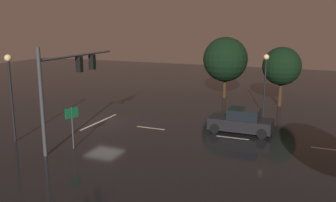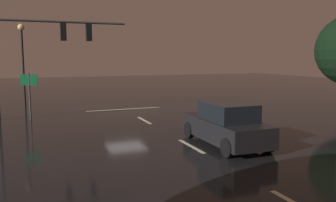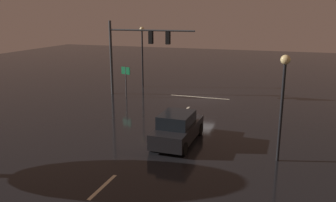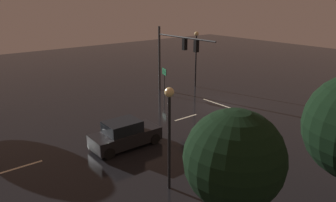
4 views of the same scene
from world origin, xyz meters
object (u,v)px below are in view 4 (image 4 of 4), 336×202
Objects in this scene: route_sign at (164,76)px; tree_left_near at (234,160)px; car_approaching at (125,135)px; street_lamp_right_kerb at (196,49)px; street_lamp_left_kerb at (169,120)px; traffic_signal_assembly at (176,50)px.

route_sign is 19.80m from tree_left_near.
car_approaching is 10.16m from tree_left_near.
street_lamp_left_kerb is at bearing 132.70° from street_lamp_right_kerb.
traffic_signal_assembly is at bearing 106.37° from street_lamp_right_kerb.
street_lamp_left_kerb is at bearing 142.61° from route_sign.
street_lamp_left_kerb is 15.72m from route_sign.
route_sign is 0.48× the size of tree_left_near.
route_sign is (-0.31, 4.30, -2.00)m from street_lamp_right_kerb.
traffic_signal_assembly is 2.62m from route_sign.
tree_left_near is (-16.08, 11.02, -0.63)m from traffic_signal_assembly.
traffic_signal_assembly is 1.32× the size of street_lamp_right_kerb.
tree_left_near is at bearing 145.59° from traffic_signal_assembly.
street_lamp_left_kerb is 4.48m from tree_left_near.
route_sign is at bearing -37.39° from street_lamp_left_kerb.
street_lamp_left_kerb is 0.94× the size of tree_left_near.
car_approaching is 0.81× the size of tree_left_near.
street_lamp_right_kerb is (12.73, -13.80, 0.33)m from street_lamp_left_kerb.
car_approaching is at bearing 119.90° from street_lamp_right_kerb.
street_lamp_right_kerb is at bearing -73.63° from traffic_signal_assembly.
tree_left_near is at bearing 139.58° from street_lamp_right_kerb.
street_lamp_right_kerb is 2.17× the size of route_sign.
street_lamp_left_kerb is at bearing -10.25° from tree_left_near.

